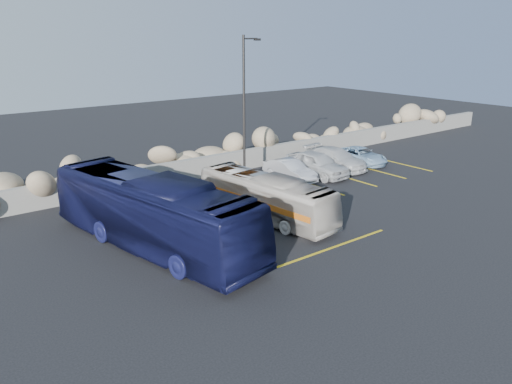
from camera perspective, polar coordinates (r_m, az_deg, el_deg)
ground at (r=19.88m, az=9.17°, el=-6.48°), size 90.00×90.00×0.00m
seawall at (r=28.72m, az=-8.32°, el=2.44°), size 60.00×0.40×1.20m
riprap_pile at (r=29.58m, az=-9.53°, el=4.22°), size 54.00×2.80×2.60m
parking_lines at (r=26.63m, az=7.44°, el=-0.08°), size 18.16×9.36×0.01m
lamppost at (r=27.26m, az=-1.29°, el=9.74°), size 1.14×0.18×8.00m
vintage_bus at (r=22.47m, az=1.11°, el=-0.57°), size 2.57×7.51×2.05m
tour_coach at (r=19.68m, az=-11.68°, el=-2.34°), size 4.37×10.68×2.90m
car_a at (r=29.64m, az=6.94°, el=3.21°), size 1.83×4.28×1.44m
car_b at (r=28.62m, az=3.88°, el=2.51°), size 1.30×3.60×1.18m
car_c at (r=31.49m, az=9.09°, el=3.81°), size 1.99×4.43×1.26m
car_d at (r=32.97m, az=11.87°, el=4.09°), size 2.00×3.88×1.05m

